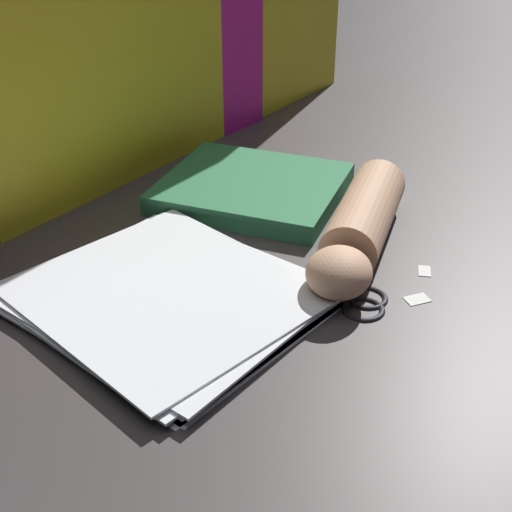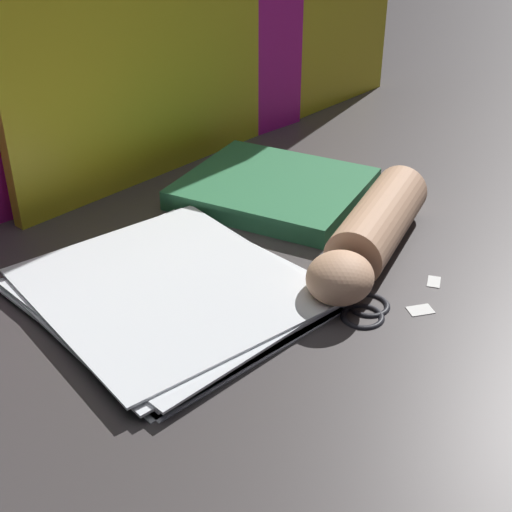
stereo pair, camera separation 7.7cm
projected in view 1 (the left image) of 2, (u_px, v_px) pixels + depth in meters
name	position (u px, v px, depth m)	size (l,w,h in m)	color
ground_plane	(275.00, 311.00, 0.79)	(6.00, 6.00, 0.00)	#3D3838
backdrop_panel_center	(46.00, 23.00, 0.91)	(0.85, 0.03, 0.49)	#D81E9E
paper_stack	(169.00, 297.00, 0.79)	(0.29, 0.32, 0.02)	white
book_closed	(252.00, 188.00, 1.03)	(0.29, 0.31, 0.03)	#2D7247
scissors	(341.00, 297.00, 0.80)	(0.14, 0.17, 0.01)	silver
hand_forearm	(359.00, 228.00, 0.88)	(0.30, 0.18, 0.07)	tan
paper_scrap_near	(417.00, 299.00, 0.81)	(0.03, 0.03, 0.00)	white
paper_scrap_mid	(425.00, 271.00, 0.86)	(0.03, 0.03, 0.00)	white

